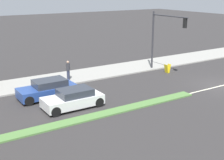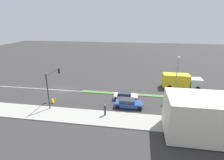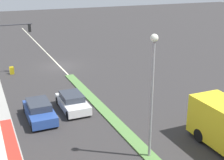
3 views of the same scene
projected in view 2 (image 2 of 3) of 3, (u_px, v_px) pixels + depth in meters
ground_plane at (156, 96)px, 31.75m from camera, size 160.00×160.00×0.00m
sidewalk_right at (165, 123)px, 23.26m from camera, size 4.00×73.00×0.12m
median_strip at (209, 99)px, 30.38m from camera, size 0.90×46.00×0.10m
lane_marking_center at (62, 90)px, 34.48m from camera, size 0.16×60.00×0.01m
building_corner_store at (205, 117)px, 20.10m from camera, size 6.04×8.95×4.82m
traffic_signal_main at (52, 82)px, 27.29m from camera, size 4.59×0.34×5.60m
street_lamp at (177, 72)px, 29.72m from camera, size 0.44×0.44×7.37m
pedestrian at (105, 109)px, 24.94m from camera, size 0.34×0.34×1.69m
warning_aframe_sign at (54, 101)px, 28.97m from camera, size 0.45×0.53×0.84m
delivery_truck at (180, 81)px, 35.18m from camera, size 2.44×7.50×2.87m
hatchback_red at (206, 109)px, 25.84m from camera, size 1.89×3.80×1.36m
van_white at (125, 96)px, 30.30m from camera, size 1.89×4.05×1.31m
coupe_blue at (128, 103)px, 27.57m from camera, size 1.89×4.25×1.38m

